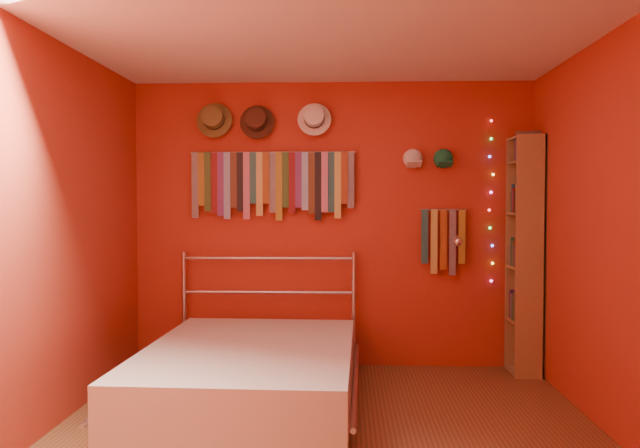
# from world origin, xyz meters

# --- Properties ---
(ground) EXTENTS (3.50, 3.50, 0.00)m
(ground) POSITION_xyz_m (0.00, 0.00, 0.00)
(ground) COLOR brown
(ground) RESTS_ON ground
(back_wall) EXTENTS (3.50, 0.02, 2.50)m
(back_wall) POSITION_xyz_m (0.00, 1.75, 1.25)
(back_wall) COLOR maroon
(back_wall) RESTS_ON ground
(right_wall) EXTENTS (0.02, 3.50, 2.50)m
(right_wall) POSITION_xyz_m (1.75, 0.00, 1.25)
(right_wall) COLOR maroon
(right_wall) RESTS_ON ground
(left_wall) EXTENTS (0.02, 3.50, 2.50)m
(left_wall) POSITION_xyz_m (-1.75, 0.00, 1.25)
(left_wall) COLOR maroon
(left_wall) RESTS_ON ground
(ceiling) EXTENTS (3.50, 3.50, 0.02)m
(ceiling) POSITION_xyz_m (0.00, 0.00, 2.50)
(ceiling) COLOR white
(ceiling) RESTS_ON back_wall
(tie_rack) EXTENTS (1.45, 0.03, 0.60)m
(tie_rack) POSITION_xyz_m (-0.53, 1.68, 1.63)
(tie_rack) COLOR silver
(tie_rack) RESTS_ON back_wall
(small_tie_rack) EXTENTS (0.40, 0.03, 0.57)m
(small_tie_rack) POSITION_xyz_m (0.96, 1.69, 1.14)
(small_tie_rack) COLOR silver
(small_tie_rack) RESTS_ON back_wall
(fedora_olive) EXTENTS (0.31, 0.17, 0.31)m
(fedora_olive) POSITION_xyz_m (-1.03, 1.65, 2.17)
(fedora_olive) COLOR brown
(fedora_olive) RESTS_ON back_wall
(fedora_brown) EXTENTS (0.30, 0.16, 0.30)m
(fedora_brown) POSITION_xyz_m (-0.66, 1.65, 2.16)
(fedora_brown) COLOR #432418
(fedora_brown) RESTS_ON back_wall
(fedora_white) EXTENTS (0.29, 0.16, 0.29)m
(fedora_white) POSITION_xyz_m (-0.16, 1.65, 2.18)
(fedora_white) COLOR white
(fedora_white) RESTS_ON back_wall
(cap_white) EXTENTS (0.18, 0.22, 0.18)m
(cap_white) POSITION_xyz_m (0.70, 1.70, 1.82)
(cap_white) COLOR white
(cap_white) RESTS_ON back_wall
(cap_green) EXTENTS (0.17, 0.22, 0.17)m
(cap_green) POSITION_xyz_m (0.96, 1.70, 1.82)
(cap_green) COLOR #1A7746
(cap_green) RESTS_ON back_wall
(fairy_lights) EXTENTS (0.06, 0.02, 1.41)m
(fairy_lights) POSITION_xyz_m (1.38, 1.71, 1.46)
(fairy_lights) COLOR #FF3333
(fairy_lights) RESTS_ON back_wall
(reading_lamp) EXTENTS (0.07, 0.31, 0.09)m
(reading_lamp) POSITION_xyz_m (1.05, 1.51, 1.12)
(reading_lamp) COLOR silver
(reading_lamp) RESTS_ON back_wall
(bookshelf) EXTENTS (0.25, 0.34, 2.00)m
(bookshelf) POSITION_xyz_m (1.66, 1.53, 1.02)
(bookshelf) COLOR olive
(bookshelf) RESTS_ON ground
(bed) EXTENTS (1.58, 2.11, 1.01)m
(bed) POSITION_xyz_m (-0.56, 0.59, 0.23)
(bed) COLOR silver
(bed) RESTS_ON ground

